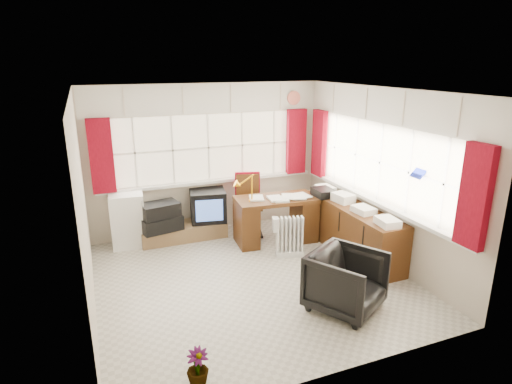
{
  "coord_description": "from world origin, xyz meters",
  "views": [
    {
      "loc": [
        -1.88,
        -4.86,
        2.84
      ],
      "look_at": [
        0.28,
        0.55,
        1.05
      ],
      "focal_mm": 30.0,
      "sensor_mm": 36.0,
      "label": 1
    }
  ],
  "objects_px": {
    "radiator": "(289,240)",
    "crt_tv": "(208,205)",
    "office_chair": "(346,281)",
    "credenza": "(353,229)",
    "desk_lamp": "(252,182)",
    "tv_bench": "(183,231)",
    "desk": "(276,217)",
    "mini_fridge": "(128,219)",
    "task_chair": "(248,201)"
  },
  "relations": [
    {
      "from": "radiator",
      "to": "mini_fridge",
      "type": "xyz_separation_m",
      "value": [
        -2.2,
        1.33,
        0.18
      ]
    },
    {
      "from": "credenza",
      "to": "mini_fridge",
      "type": "height_order",
      "value": "mini_fridge"
    },
    {
      "from": "radiator",
      "to": "tv_bench",
      "type": "distance_m",
      "value": 1.84
    },
    {
      "from": "office_chair",
      "to": "credenza",
      "type": "height_order",
      "value": "credenza"
    },
    {
      "from": "office_chair",
      "to": "credenza",
      "type": "distance_m",
      "value": 1.61
    },
    {
      "from": "desk",
      "to": "tv_bench",
      "type": "xyz_separation_m",
      "value": [
        -1.39,
        0.66,
        -0.29
      ]
    },
    {
      "from": "radiator",
      "to": "task_chair",
      "type": "bearing_deg",
      "value": 101.87
    },
    {
      "from": "desk_lamp",
      "to": "mini_fridge",
      "type": "height_order",
      "value": "desk_lamp"
    },
    {
      "from": "task_chair",
      "to": "crt_tv",
      "type": "relative_size",
      "value": 1.57
    },
    {
      "from": "desk_lamp",
      "to": "tv_bench",
      "type": "distance_m",
      "value": 1.49
    },
    {
      "from": "desk",
      "to": "tv_bench",
      "type": "relative_size",
      "value": 0.96
    },
    {
      "from": "credenza",
      "to": "radiator",
      "type": "bearing_deg",
      "value": 164.15
    },
    {
      "from": "radiator",
      "to": "crt_tv",
      "type": "relative_size",
      "value": 0.94
    },
    {
      "from": "radiator",
      "to": "crt_tv",
      "type": "height_order",
      "value": "crt_tv"
    },
    {
      "from": "office_chair",
      "to": "credenza",
      "type": "relative_size",
      "value": 0.4
    },
    {
      "from": "office_chair",
      "to": "radiator",
      "type": "xyz_separation_m",
      "value": [
        0.03,
        1.55,
        -0.11
      ]
    },
    {
      "from": "desk_lamp",
      "to": "tv_bench",
      "type": "height_order",
      "value": "desk_lamp"
    },
    {
      "from": "crt_tv",
      "to": "mini_fridge",
      "type": "height_order",
      "value": "mini_fridge"
    },
    {
      "from": "desk",
      "to": "mini_fridge",
      "type": "distance_m",
      "value": 2.36
    },
    {
      "from": "desk",
      "to": "office_chair",
      "type": "height_order",
      "value": "desk"
    },
    {
      "from": "radiator",
      "to": "crt_tv",
      "type": "bearing_deg",
      "value": 124.87
    },
    {
      "from": "desk",
      "to": "credenza",
      "type": "height_order",
      "value": "credenza"
    },
    {
      "from": "task_chair",
      "to": "credenza",
      "type": "distance_m",
      "value": 1.83
    },
    {
      "from": "office_chair",
      "to": "crt_tv",
      "type": "bearing_deg",
      "value": 76.16
    },
    {
      "from": "task_chair",
      "to": "office_chair",
      "type": "distance_m",
      "value": 2.69
    },
    {
      "from": "desk_lamp",
      "to": "radiator",
      "type": "relative_size",
      "value": 0.7
    },
    {
      "from": "task_chair",
      "to": "radiator",
      "type": "height_order",
      "value": "task_chair"
    },
    {
      "from": "crt_tv",
      "to": "desk_lamp",
      "type": "bearing_deg",
      "value": -53.48
    },
    {
      "from": "credenza",
      "to": "crt_tv",
      "type": "height_order",
      "value": "credenza"
    },
    {
      "from": "desk",
      "to": "office_chair",
      "type": "relative_size",
      "value": 1.69
    },
    {
      "from": "task_chair",
      "to": "office_chair",
      "type": "relative_size",
      "value": 1.31
    },
    {
      "from": "crt_tv",
      "to": "mini_fridge",
      "type": "relative_size",
      "value": 0.76
    },
    {
      "from": "mini_fridge",
      "to": "tv_bench",
      "type": "bearing_deg",
      "value": -5.3
    },
    {
      "from": "office_chair",
      "to": "mini_fridge",
      "type": "bearing_deg",
      "value": 96.11
    },
    {
      "from": "task_chair",
      "to": "tv_bench",
      "type": "xyz_separation_m",
      "value": [
        -1.11,
        0.13,
        -0.43
      ]
    },
    {
      "from": "radiator",
      "to": "credenza",
      "type": "relative_size",
      "value": 0.31
    },
    {
      "from": "desk",
      "to": "mini_fridge",
      "type": "height_order",
      "value": "mini_fridge"
    },
    {
      "from": "credenza",
      "to": "tv_bench",
      "type": "height_order",
      "value": "credenza"
    },
    {
      "from": "desk_lamp",
      "to": "tv_bench",
      "type": "relative_size",
      "value": 0.31
    },
    {
      "from": "desk_lamp",
      "to": "crt_tv",
      "type": "height_order",
      "value": "desk_lamp"
    },
    {
      "from": "task_chair",
      "to": "credenza",
      "type": "bearing_deg",
      "value": -49.91
    },
    {
      "from": "desk_lamp",
      "to": "credenza",
      "type": "xyz_separation_m",
      "value": [
        1.31,
        -0.85,
        -0.65
      ]
    },
    {
      "from": "task_chair",
      "to": "office_chair",
      "type": "bearing_deg",
      "value": -85.5
    },
    {
      "from": "desk",
      "to": "crt_tv",
      "type": "relative_size",
      "value": 2.02
    },
    {
      "from": "radiator",
      "to": "crt_tv",
      "type": "distance_m",
      "value": 1.59
    },
    {
      "from": "task_chair",
      "to": "tv_bench",
      "type": "bearing_deg",
      "value": 173.39
    },
    {
      "from": "desk",
      "to": "tv_bench",
      "type": "distance_m",
      "value": 1.56
    },
    {
      "from": "credenza",
      "to": "tv_bench",
      "type": "relative_size",
      "value": 1.43
    },
    {
      "from": "tv_bench",
      "to": "office_chair",
      "type": "bearing_deg",
      "value": -64.85
    },
    {
      "from": "radiator",
      "to": "credenza",
      "type": "height_order",
      "value": "credenza"
    }
  ]
}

